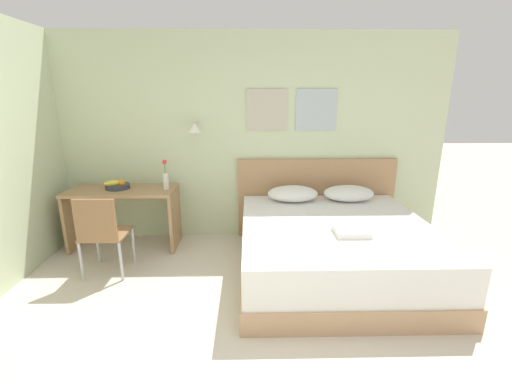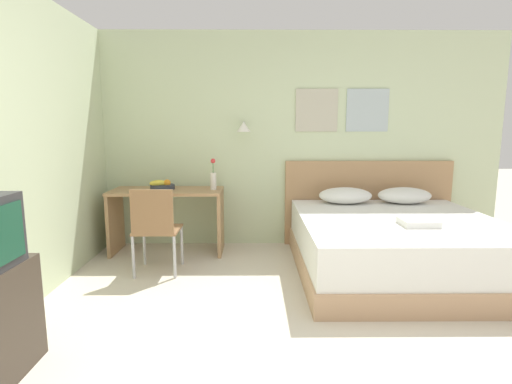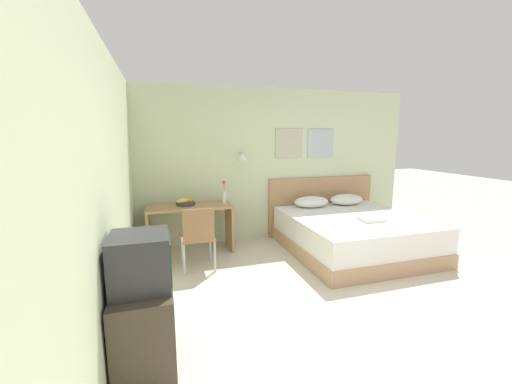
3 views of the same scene
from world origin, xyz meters
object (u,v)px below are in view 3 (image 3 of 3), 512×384
headboard (321,205)px  bed (353,234)px  pillow_right (346,199)px  television (141,261)px  pillow_left (311,202)px  folded_towel_near_foot (371,219)px  tv_stand (145,328)px  desk_chair (198,234)px  desk (190,219)px  fruit_bowl (185,203)px  flower_vase (224,195)px

headboard → bed: bearing=-90.0°
pillow_right → television: (-3.43, -2.53, 0.22)m
pillow_left → folded_towel_near_foot: size_ratio=1.95×
pillow_right → tv_stand: 4.28m
bed → desk_chair: bearing=-179.6°
bed → pillow_left: bearing=114.5°
pillow_left → desk: 2.14m
fruit_bowl → tv_stand: (-0.53, -2.53, -0.46)m
desk → desk_chair: size_ratio=1.45×
tv_stand → television: 0.56m
headboard → folded_towel_near_foot: headboard is taller
bed → pillow_right: bearing=65.5°
flower_vase → bed: bearing=-20.9°
bed → folded_towel_near_foot: folded_towel_near_foot is taller
headboard → television: (-3.07, -2.82, 0.36)m
pillow_right → desk_chair: size_ratio=0.70×
desk_chair → fruit_bowl: desk_chair is taller
headboard → desk_chair: size_ratio=2.35×
flower_vase → fruit_bowl: bearing=176.8°
desk_chair → flower_vase: 0.99m
fruit_bowl → flower_vase: bearing=-3.2°
bed → fruit_bowl: 2.71m
pillow_right → folded_towel_near_foot: bearing=-104.2°
desk → fruit_bowl: bearing=158.4°
television → pillow_right: bearing=36.5°
bed → flower_vase: flower_vase is taller
flower_vase → television: flower_vase is taller
desk_chair → television: 1.88m
bed → flower_vase: bearing=159.1°
flower_vase → tv_stand: flower_vase is taller
headboard → tv_stand: 4.18m
bed → pillow_right: size_ratio=3.28×
fruit_bowl → desk: bearing=-21.6°
pillow_left → fruit_bowl: (-2.19, -0.01, 0.12)m
desk_chair → tv_stand: desk_chair is taller
desk → tv_stand: (-0.59, -2.50, -0.20)m
headboard → fruit_bowl: (-2.55, -0.29, 0.27)m
desk_chair → flower_vase: flower_vase is taller
folded_towel_near_foot → fruit_bowl: bearing=157.5°
pillow_left → flower_vase: size_ratio=1.72×
bed → fruit_bowl: size_ratio=7.08×
pillow_right → desk_chair: bearing=-164.1°
desk_chair → tv_stand: 1.85m
fruit_bowl → television: 2.58m
pillow_left → pillow_right: bearing=0.0°
headboard → folded_towel_near_foot: (0.08, -1.38, 0.08)m
pillow_right → desk: size_ratio=0.48×
pillow_right → folded_towel_near_foot: pillow_right is taller
fruit_bowl → pillow_left: bearing=0.2°
pillow_right → desk: 2.85m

